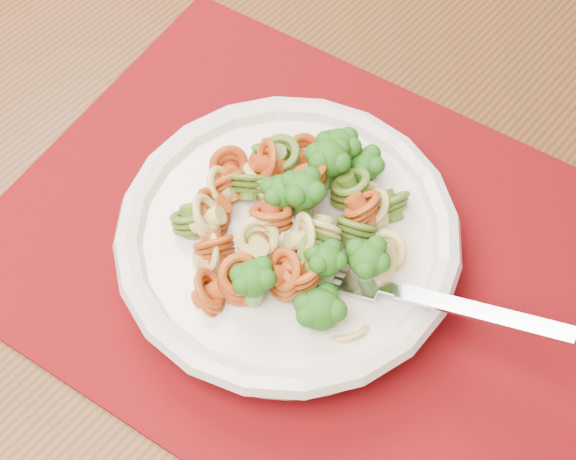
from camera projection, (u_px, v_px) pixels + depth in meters
The scene contains 5 objects.
dining_table at pixel (407, 301), 0.67m from camera, with size 1.41×1.03×0.69m.
placemat at pixel (310, 251), 0.58m from camera, with size 0.44×0.34×0.00m, color #630904.
pasta_bowl at pixel (288, 239), 0.55m from camera, with size 0.24×0.24×0.05m.
pasta_broccoli_heap at pixel (288, 225), 0.54m from camera, with size 0.20×0.20×0.06m, color tan, non-canonical shape.
fork at pixel (363, 282), 0.51m from camera, with size 0.19×0.02×0.01m, color silver, non-canonical shape.
Camera 1 is at (0.38, -0.07, 1.20)m, focal length 50.00 mm.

